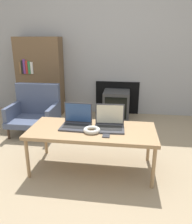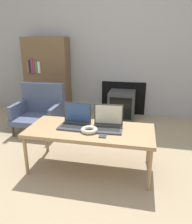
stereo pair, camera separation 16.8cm
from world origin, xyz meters
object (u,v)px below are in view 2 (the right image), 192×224
Objects in this scene: headphones at (89,130)px; phone at (103,135)px; laptop_right at (108,124)px; armchair at (40,109)px; laptop_left at (75,121)px; tv at (122,105)px.

phone is (0.15, -0.06, -0.02)m from headphones.
armchair is (-1.19, 0.85, -0.18)m from laptop_right.
laptop_left is 0.35m from laptop_right.
tv is at bearing 87.17° from laptop_right.
tv is at bearing 84.79° from headphones.
tv is 1.43m from armchair.
laptop_left is 0.39m from phone.
laptop_left is 2.52× the size of phone.
phone is at bearing -90.31° from tv.
laptop_left is at bearing -46.03° from armchair.
phone is (-0.01, -0.19, -0.05)m from laptop_right.
armchair is (-0.83, 0.85, -0.18)m from laptop_left.
laptop_left is at bearing 177.02° from laptop_right.
phone is at bearing -21.15° from headphones.
laptop_right is at bearing 1.93° from laptop_left.
laptop_left is 1.71m from tv.
laptop_left is 0.99× the size of laptop_right.
tv is (0.35, 1.65, -0.27)m from laptop_left.
laptop_left reaches higher than tv.
laptop_right reaches higher than tv.
laptop_right is at bearing -36.05° from armchair.
headphones is 1.39× the size of phone.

